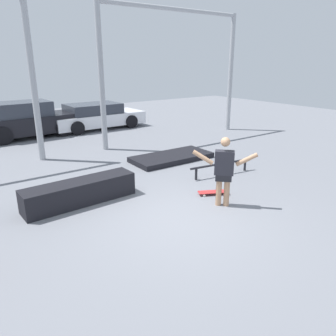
{
  "coord_description": "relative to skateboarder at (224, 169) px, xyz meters",
  "views": [
    {
      "loc": [
        -3.83,
        -4.86,
        3.12
      ],
      "look_at": [
        0.45,
        1.1,
        0.71
      ],
      "focal_mm": 35.0,
      "sensor_mm": 36.0,
      "label": 1
    }
  ],
  "objects": [
    {
      "name": "skateboarder",
      "position": [
        0.0,
        0.0,
        0.0
      ],
      "size": [
        1.05,
        1.08,
        1.58
      ],
      "rotation": [
        0.0,
        0.0,
        -0.8
      ],
      "color": "tan",
      "rests_on": "ground_plane"
    },
    {
      "name": "skateboard",
      "position": [
        0.27,
        0.57,
        -0.8
      ],
      "size": [
        0.76,
        0.53,
        0.08
      ],
      "rotation": [
        0.0,
        0.0,
        -0.47
      ],
      "color": "red",
      "rests_on": "ground_plane"
    },
    {
      "name": "parked_car_black",
      "position": [
        -1.8,
        9.86,
        -0.14
      ],
      "size": [
        4.0,
        2.03,
        1.51
      ],
      "rotation": [
        0.0,
        0.0,
        0.06
      ],
      "color": "black",
      "rests_on": "ground_plane"
    },
    {
      "name": "manual_pad",
      "position": [
        1.19,
        3.56,
        -0.78
      ],
      "size": [
        2.68,
        1.26,
        0.17
      ],
      "primitive_type": "cube",
      "rotation": [
        0.0,
        0.0,
        -0.01
      ],
      "color": "black",
      "rests_on": "ground_plane"
    },
    {
      "name": "canopy_support_right",
      "position": [
        3.18,
        6.08,
        2.36
      ],
      "size": [
        6.55,
        0.2,
        5.05
      ],
      "color": "#A5A8AD",
      "rests_on": "ground_plane"
    },
    {
      "name": "grind_rail",
      "position": [
        1.45,
        1.5,
        -0.58
      ],
      "size": [
        2.08,
        0.35,
        0.37
      ],
      "rotation": [
        0.0,
        0.0,
        -0.14
      ],
      "color": "black",
      "rests_on": "ground_plane"
    },
    {
      "name": "parked_car_white",
      "position": [
        1.37,
        9.92,
        -0.28
      ],
      "size": [
        4.47,
        2.04,
        1.2
      ],
      "rotation": [
        0.0,
        0.0,
        0.03
      ],
      "color": "white",
      "rests_on": "ground_plane"
    },
    {
      "name": "ground_plane",
      "position": [
        -1.14,
        0.05,
        -0.87
      ],
      "size": [
        36.0,
        36.0,
        0.0
      ],
      "primitive_type": "plane",
      "color": "slate"
    },
    {
      "name": "grind_box",
      "position": [
        -2.56,
        1.98,
        -0.6
      ],
      "size": [
        2.59,
        0.72,
        0.54
      ],
      "primitive_type": "cube",
      "rotation": [
        0.0,
        0.0,
        0.04
      ],
      "color": "black",
      "rests_on": "ground_plane"
    }
  ]
}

